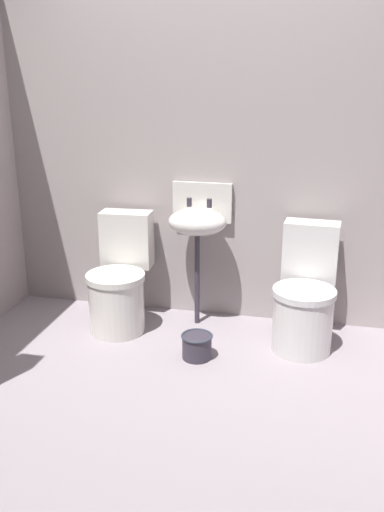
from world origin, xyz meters
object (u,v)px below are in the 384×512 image
at_px(bucket, 197,346).
at_px(toilet_right, 305,299).
at_px(sink, 198,220).
at_px(toilet_left, 120,283).

bearing_deg(bucket, toilet_right, 28.23).
relative_size(toilet_right, bucket, 3.88).
bearing_deg(toilet_right, sink, -10.12).
xyz_separation_m(toilet_left, toilet_right, (1.27, 0.00, 0.00)).
distance_m(toilet_left, toilet_right, 1.27).
bearing_deg(sink, toilet_right, -14.07).
height_order(toilet_right, bucket, toilet_right).
relative_size(sink, bucket, 4.93).
bearing_deg(toilet_right, toilet_left, 3.95).
bearing_deg(bucket, toilet_left, 151.16).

